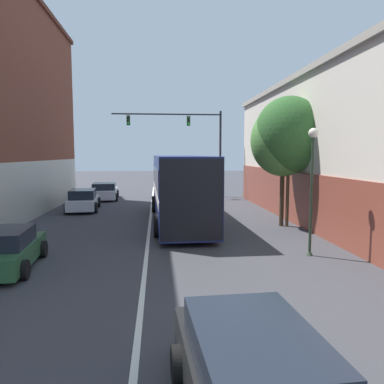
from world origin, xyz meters
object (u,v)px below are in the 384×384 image
(bus, at_px, (179,185))
(parked_car_left_near, at_px, (83,200))
(street_tree_near, at_px, (289,135))
(parked_car_left_mid, at_px, (4,250))
(traffic_signal_gantry, at_px, (189,135))
(parked_car_left_far, at_px, (104,191))
(street_tree_far, at_px, (283,141))
(street_lamp, at_px, (312,180))

(bus, relative_size, parked_car_left_near, 2.68)
(street_tree_near, bearing_deg, parked_car_left_mid, -151.98)
(traffic_signal_gantry, bearing_deg, bus, -97.59)
(parked_car_left_far, height_order, street_tree_near, street_tree_near)
(parked_car_left_mid, xyz_separation_m, parked_car_left_far, (0.59, 18.18, 0.02))
(bus, bearing_deg, parked_car_left_near, 50.36)
(bus, distance_m, street_tree_far, 5.76)
(bus, xyz_separation_m, parked_car_left_near, (-5.88, 4.63, -1.31))
(street_tree_near, bearing_deg, parked_car_left_far, 131.00)
(traffic_signal_gantry, distance_m, street_tree_far, 13.61)
(parked_car_left_mid, relative_size, traffic_signal_gantry, 0.44)
(traffic_signal_gantry, bearing_deg, parked_car_left_near, -137.02)
(street_tree_far, bearing_deg, street_tree_near, -40.82)
(bus, bearing_deg, parked_car_left_far, 25.66)
(parked_car_left_mid, xyz_separation_m, traffic_signal_gantry, (7.48, 19.27, 4.58))
(parked_car_left_far, bearing_deg, parked_car_left_near, 170.67)
(street_lamp, height_order, street_tree_far, street_tree_far)
(parked_car_left_near, relative_size, traffic_signal_gantry, 0.48)
(parked_car_left_near, distance_m, street_tree_near, 13.42)
(traffic_signal_gantry, xyz_separation_m, street_tree_far, (3.51, -13.12, -0.94))
(parked_car_left_mid, height_order, street_lamp, street_lamp)
(street_lamp, bearing_deg, parked_car_left_near, 130.88)
(parked_car_left_mid, height_order, traffic_signal_gantry, traffic_signal_gantry)
(parked_car_left_mid, bearing_deg, street_lamp, -90.43)
(bus, relative_size, street_tree_far, 1.92)
(traffic_signal_gantry, relative_size, street_lamp, 2.01)
(traffic_signal_gantry, distance_m, street_lamp, 18.96)
(parked_car_left_near, bearing_deg, traffic_signal_gantry, -51.45)
(street_lamp, relative_size, street_tree_near, 0.70)
(parked_car_left_near, bearing_deg, parked_car_left_mid, 175.31)
(parked_car_left_far, bearing_deg, parked_car_left_mid, 174.06)
(street_tree_near, bearing_deg, parked_car_left_near, 150.18)
(traffic_signal_gantry, bearing_deg, street_tree_near, -74.35)
(parked_car_left_near, xyz_separation_m, street_tree_far, (10.93, -6.20, 3.61))
(parked_car_left_far, distance_m, street_tree_near, 16.64)
(parked_car_left_far, distance_m, street_lamp, 20.07)
(bus, bearing_deg, street_tree_near, -109.95)
(bus, bearing_deg, street_lamp, -150.50)
(bus, relative_size, traffic_signal_gantry, 1.28)
(bus, relative_size, street_tree_near, 1.81)
(parked_car_left_mid, xyz_separation_m, street_tree_far, (10.99, 6.16, 3.64))
(parked_car_left_far, distance_m, traffic_signal_gantry, 8.33)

